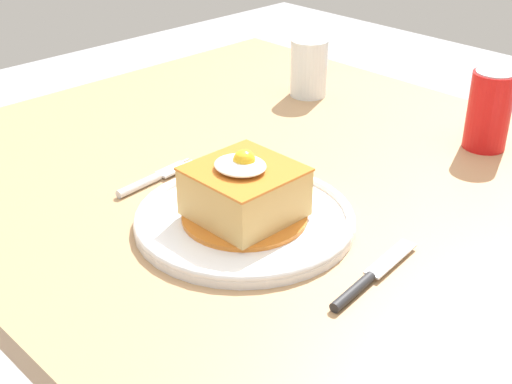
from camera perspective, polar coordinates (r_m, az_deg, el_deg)
dining_table at (r=1.00m, az=7.76°, el=-6.02°), size 1.34×0.92×0.72m
main_plate at (r=0.89m, az=-0.93°, el=-2.18°), size 0.28×0.28×0.02m
sandwich_meal at (r=0.87m, az=-0.96°, el=-0.08°), size 0.16×0.16×0.09m
fork at (r=1.00m, az=-8.63°, el=0.99°), size 0.03×0.14×0.01m
knife at (r=0.79m, az=8.85°, el=-7.26°), size 0.04×0.17×0.01m
soda_can at (r=1.14m, az=18.53°, el=6.35°), size 0.07×0.07×0.12m
drinking_glass at (r=1.31m, az=4.34°, el=9.79°), size 0.07×0.07×0.10m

